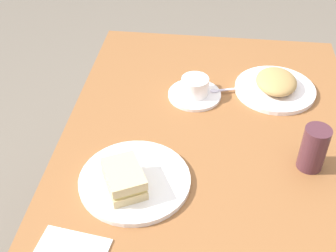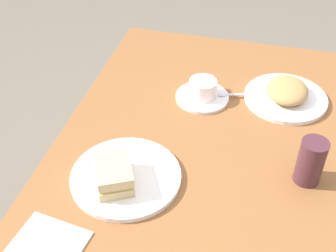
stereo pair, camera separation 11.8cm
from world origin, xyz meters
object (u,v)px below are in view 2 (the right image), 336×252
at_px(coffee_cup, 203,88).
at_px(sandwich_front, 114,174).
at_px(spoon, 227,95).
at_px(napkin, 44,249).
at_px(dining_table, 208,176).
at_px(sandwich_plate, 126,177).
at_px(coffee_saucer, 202,97).
at_px(side_plate, 285,98).
at_px(drinking_glass, 311,162).

bearing_deg(coffee_cup, sandwich_front, -18.87).
height_order(spoon, napkin, spoon).
relative_size(dining_table, sandwich_plate, 4.09).
height_order(sandwich_plate, napkin, sandwich_plate).
height_order(coffee_saucer, side_plate, side_plate).
distance_m(side_plate, drinking_glass, 0.33).
bearing_deg(side_plate, sandwich_plate, -40.52).
xyz_separation_m(dining_table, napkin, (0.42, -0.28, 0.14)).
bearing_deg(drinking_glass, napkin, -57.08).
distance_m(sandwich_plate, napkin, 0.26).
bearing_deg(coffee_saucer, drinking_glass, 49.62).
distance_m(coffee_saucer, drinking_glass, 0.41).
relative_size(dining_table, spoon, 11.31).
bearing_deg(sandwich_plate, dining_table, 137.07).
relative_size(dining_table, coffee_saucer, 6.92).
distance_m(coffee_cup, napkin, 0.64).
bearing_deg(drinking_glass, coffee_saucer, -130.38).
bearing_deg(coffee_saucer, sandwich_front, -18.87).
bearing_deg(coffee_cup, sandwich_plate, -17.82).
xyz_separation_m(spoon, napkin, (0.62, -0.29, -0.01)).
xyz_separation_m(coffee_cup, napkin, (0.60, -0.22, -0.04)).
relative_size(coffee_saucer, coffee_cup, 1.53).
bearing_deg(spoon, dining_table, -4.26).
xyz_separation_m(dining_table, coffee_cup, (-0.18, -0.06, 0.18)).
height_order(side_plate, napkin, side_plate).
bearing_deg(coffee_saucer, dining_table, 17.99).
bearing_deg(dining_table, side_plate, 141.59).
distance_m(sandwich_plate, side_plate, 0.56).
bearing_deg(side_plate, napkin, -35.16).
relative_size(sandwich_plate, coffee_saucer, 1.69).
bearing_deg(dining_table, spoon, 175.74).
bearing_deg(spoon, coffee_cup, -74.67).
bearing_deg(dining_table, coffee_cup, -162.30).
bearing_deg(drinking_glass, sandwich_plate, -75.91).
bearing_deg(side_plate, spoon, -78.93).
relative_size(sandwich_plate, spoon, 2.76).
xyz_separation_m(sandwich_front, spoon, (-0.42, 0.21, -0.03)).
bearing_deg(sandwich_front, drinking_glass, 107.20).
height_order(dining_table, sandwich_plate, sandwich_plate).
height_order(spoon, side_plate, spoon).
height_order(sandwich_plate, drinking_glass, drinking_glass).
relative_size(coffee_saucer, napkin, 1.06).
distance_m(coffee_cup, side_plate, 0.25).
bearing_deg(coffee_saucer, napkin, -20.06).
distance_m(dining_table, side_plate, 0.33).
relative_size(sandwich_plate, side_plate, 1.11).
xyz_separation_m(sandwich_plate, spoon, (-0.39, 0.19, 0.01)).
bearing_deg(sandwich_plate, spoon, 153.85).
bearing_deg(sandwich_front, napkin, -22.33).
relative_size(sandwich_plate, coffee_cup, 2.59).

